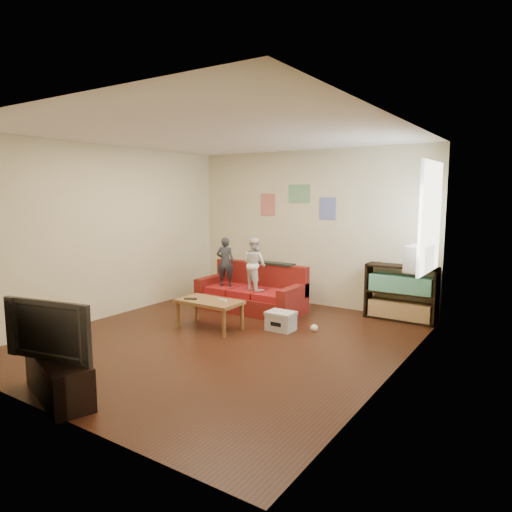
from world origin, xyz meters
The scene contains 17 objects.
room_shell centered at (0.00, 0.00, 1.35)m, with size 4.52×5.02×2.72m.
sofa centered at (-0.58, 1.58, 0.27)m, with size 1.80×0.83×0.79m.
child_a centered at (-1.04, 1.42, 0.80)m, with size 0.31×0.20×0.84m, color #282C34.
child_b centered at (-0.44, 1.42, 0.81)m, with size 0.42×0.33×0.87m, color white.
coffee_table centered at (-0.49, 0.31, 0.37)m, with size 0.95×0.52×0.43m.
remote centered at (-0.74, 0.19, 0.44)m, with size 0.18×0.05×0.02m, color black.
game_controller centered at (-0.29, 0.36, 0.44)m, with size 0.14×0.04×0.03m, color silver.
bookshelf centered at (1.70, 2.30, 0.38)m, with size 1.07×0.32×0.86m.
window centered at (2.22, 1.65, 1.64)m, with size 0.04×1.08×1.48m, color white.
ac_unit centered at (2.10, 1.65, 1.08)m, with size 0.28×0.55×0.35m, color #B7B2A3.
artwork_left centered at (-0.85, 2.48, 1.75)m, with size 0.30×0.01×0.40m, color #D87266.
artwork_center centered at (-0.20, 2.48, 1.95)m, with size 0.42×0.01×0.32m, color #72B27F.
artwork_right centered at (0.35, 2.48, 1.70)m, with size 0.30×0.01×0.38m, color #727FCC.
file_box centered at (0.42, 0.81, 0.14)m, with size 0.40×0.30×0.27m.
tv_stand centered at (-0.27, -2.25, 0.20)m, with size 1.09×0.36×0.41m, color black.
television centered at (-0.27, -2.25, 0.69)m, with size 1.00×0.13×0.57m, color black.
tissue centered at (0.86, 1.01, 0.05)m, with size 0.11×0.11×0.11m, color white.
Camera 1 is at (3.62, -4.70, 1.96)m, focal length 32.00 mm.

